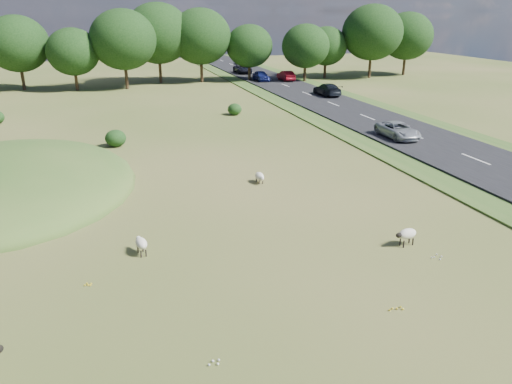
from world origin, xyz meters
TOP-DOWN VIEW (x-y plane):
  - ground at (0.00, 20.00)m, footprint 160.00×160.00m
  - mound at (-12.00, 12.00)m, footprint 16.00×20.00m
  - road at (20.00, 30.00)m, footprint 8.00×150.00m
  - treeline at (-1.06, 55.44)m, footprint 96.28×14.66m
  - shrubs at (-4.94, 27.18)m, footprint 24.95×14.00m
  - sheep_0 at (-4.58, 0.24)m, footprint 0.63×1.13m
  - sheep_1 at (7.39, -2.50)m, footprint 1.21×0.67m
  - sheep_3 at (3.54, 8.21)m, footprint 0.54×1.18m
  - car_1 at (18.10, 15.43)m, footprint 2.18×4.73m
  - car_2 at (18.10, 64.37)m, footprint 2.38×5.16m
  - car_4 at (18.10, 53.84)m, footprint 1.79×4.45m
  - car_5 at (21.90, 37.94)m, footprint 2.11×5.20m
  - car_6 at (21.90, 53.06)m, footprint 1.56×4.49m
  - car_7 at (21.90, 79.44)m, footprint 1.72×4.22m

SIDE VIEW (x-z plane):
  - ground at x=0.00m, z-range 0.00..0.00m
  - mound at x=-12.00m, z-range -2.00..2.00m
  - road at x=20.00m, z-range 0.00..0.25m
  - sheep_3 at x=3.54m, z-range 0.09..0.77m
  - sheep_0 at x=-4.58m, z-range 0.16..0.95m
  - sheep_1 at x=7.39m, z-range 0.17..1.02m
  - shrubs at x=-4.94m, z-range -0.03..1.34m
  - car_7 at x=21.90m, z-range 0.25..1.48m
  - car_1 at x=18.10m, z-range 0.25..1.56m
  - car_2 at x=18.10m, z-range 0.25..1.68m
  - car_6 at x=21.90m, z-range 0.25..1.73m
  - car_5 at x=21.90m, z-range 0.25..1.76m
  - car_4 at x=18.10m, z-range 0.25..1.77m
  - treeline at x=-1.06m, z-range 0.72..12.41m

